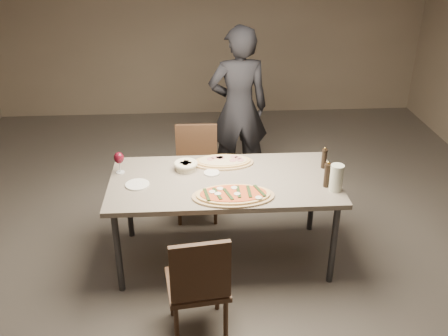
{
  "coord_description": "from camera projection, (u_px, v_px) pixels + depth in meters",
  "views": [
    {
      "loc": [
        -0.22,
        -3.45,
        2.61
      ],
      "look_at": [
        0.0,
        0.0,
        0.85
      ],
      "focal_mm": 40.0,
      "sensor_mm": 36.0,
      "label": 1
    }
  ],
  "objects": [
    {
      "name": "room",
      "position": [
        224.0,
        101.0,
        3.64
      ],
      "size": [
        7.0,
        7.0,
        7.0
      ],
      "color": "#5C554F",
      "rests_on": "ground"
    },
    {
      "name": "dining_table",
      "position": [
        224.0,
        186.0,
        3.96
      ],
      "size": [
        1.8,
        0.9,
        0.75
      ],
      "color": "gray",
      "rests_on": "ground"
    },
    {
      "name": "zucchini_pizza",
      "position": [
        233.0,
        195.0,
        3.68
      ],
      "size": [
        0.61,
        0.34,
        0.05
      ],
      "rotation": [
        0.0,
        0.0,
        -0.26
      ],
      "color": "tan",
      "rests_on": "dining_table"
    },
    {
      "name": "ham_pizza",
      "position": [
        223.0,
        162.0,
        4.17
      ],
      "size": [
        0.51,
        0.28,
        0.04
      ],
      "rotation": [
        0.0,
        0.0,
        -0.04
      ],
      "color": "tan",
      "rests_on": "dining_table"
    },
    {
      "name": "bread_basket",
      "position": [
        186.0,
        165.0,
        4.06
      ],
      "size": [
        0.2,
        0.2,
        0.07
      ],
      "rotation": [
        0.0,
        0.0,
        -0.36
      ],
      "color": "beige",
      "rests_on": "dining_table"
    },
    {
      "name": "oil_dish",
      "position": [
        212.0,
        173.0,
        4.01
      ],
      "size": [
        0.13,
        0.13,
        0.01
      ],
      "rotation": [
        0.0,
        0.0,
        0.28
      ],
      "color": "white",
      "rests_on": "dining_table"
    },
    {
      "name": "pepper_mill_left",
      "position": [
        327.0,
        175.0,
        3.78
      ],
      "size": [
        0.05,
        0.05,
        0.21
      ],
      "rotation": [
        0.0,
        0.0,
        -0.06
      ],
      "color": "black",
      "rests_on": "dining_table"
    },
    {
      "name": "pepper_mill_right",
      "position": [
        324.0,
        158.0,
        4.07
      ],
      "size": [
        0.05,
        0.05,
        0.19
      ],
      "rotation": [
        0.0,
        0.0,
        -0.38
      ],
      "color": "black",
      "rests_on": "dining_table"
    },
    {
      "name": "carafe",
      "position": [
        336.0,
        178.0,
        3.73
      ],
      "size": [
        0.1,
        0.1,
        0.21
      ],
      "rotation": [
        0.0,
        0.0,
        -0.41
      ],
      "color": "silver",
      "rests_on": "dining_table"
    },
    {
      "name": "wine_glass",
      "position": [
        119.0,
        159.0,
        3.98
      ],
      "size": [
        0.08,
        0.08,
        0.18
      ],
      "rotation": [
        0.0,
        0.0,
        -0.38
      ],
      "color": "silver",
      "rests_on": "dining_table"
    },
    {
      "name": "side_plate",
      "position": [
        137.0,
        185.0,
        3.84
      ],
      "size": [
        0.19,
        0.19,
        0.01
      ],
      "rotation": [
        0.0,
        0.0,
        -0.31
      ],
      "color": "white",
      "rests_on": "dining_table"
    },
    {
      "name": "chair_near",
      "position": [
        199.0,
        282.0,
        3.25
      ],
      "size": [
        0.45,
        0.45,
        0.85
      ],
      "rotation": [
        0.0,
        0.0,
        0.13
      ],
      "color": "#3F291A",
      "rests_on": "ground"
    },
    {
      "name": "chair_far",
      "position": [
        197.0,
        166.0,
        4.72
      ],
      "size": [
        0.42,
        0.42,
        0.87
      ],
      "rotation": [
        0.0,
        0.0,
        3.12
      ],
      "color": "#3F291A",
      "rests_on": "ground"
    },
    {
      "name": "diner",
      "position": [
        238.0,
        108.0,
        5.09
      ],
      "size": [
        0.65,
        0.47,
        1.69
      ],
      "primitive_type": "imported",
      "rotation": [
        0.0,
        0.0,
        3.24
      ],
      "color": "black",
      "rests_on": "ground"
    }
  ]
}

